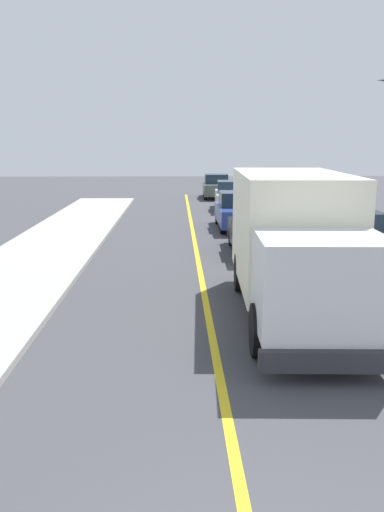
% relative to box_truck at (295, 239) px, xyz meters
% --- Properties ---
extents(centre_line_yellow, '(0.16, 56.00, 0.01)m').
position_rel_box_truck_xyz_m(centre_line_yellow, '(-1.95, 1.05, -1.76)').
color(centre_line_yellow, gold).
rests_on(centre_line_yellow, ground).
extents(box_truck, '(2.68, 7.27, 3.20)m').
position_rel_box_truck_xyz_m(box_truck, '(0.00, 0.00, 0.00)').
color(box_truck, '#F2EDCC').
rests_on(box_truck, ground).
extents(parked_car_near, '(1.89, 4.44, 1.67)m').
position_rel_box_truck_xyz_m(parked_car_near, '(0.20, 7.03, -0.97)').
color(parked_car_near, black).
rests_on(parked_car_near, ground).
extents(parked_car_mid, '(1.81, 4.40, 1.67)m').
position_rel_box_truck_xyz_m(parked_car_mid, '(0.11, 12.67, -0.97)').
color(parked_car_mid, '#2D4793').
rests_on(parked_car_mid, ground).
extents(parked_car_far, '(2.00, 4.48, 1.67)m').
position_rel_box_truck_xyz_m(parked_car_far, '(0.53, 19.68, -0.97)').
color(parked_car_far, silver).
rests_on(parked_car_far, ground).
extents(parked_car_furthest, '(1.90, 4.44, 1.67)m').
position_rel_box_truck_xyz_m(parked_car_furthest, '(0.14, 26.57, -0.97)').
color(parked_car_furthest, '#4C564C').
rests_on(parked_car_furthest, ground).
extents(parked_van_across, '(1.95, 4.46, 1.67)m').
position_rel_box_truck_xyz_m(parked_van_across, '(3.25, 5.77, -0.97)').
color(parked_van_across, silver).
rests_on(parked_van_across, ground).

